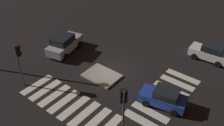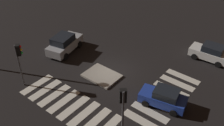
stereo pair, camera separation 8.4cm
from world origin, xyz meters
name	(u,v)px [view 1 (the left image)]	position (x,y,z in m)	size (l,w,h in m)	color
ground_plane	(112,72)	(0.00, 0.00, 0.00)	(80.00, 80.00, 0.00)	black
traffic_island	(102,76)	(-0.28, -1.16, 0.09)	(3.17, 2.38, 0.18)	gray
car_white	(210,52)	(6.37, 7.70, 0.83)	(3.95, 1.99, 1.69)	silver
car_silver	(64,44)	(-6.13, -0.24, 0.93)	(2.76, 4.60, 1.90)	#9EA0A5
car_blue	(164,98)	(5.97, -0.97, 0.79)	(3.90, 2.29, 1.62)	#1E389E
traffic_light_east	(123,104)	(5.51, -5.84, 3.50)	(0.54, 0.53, 4.62)	#47474C
traffic_light_south	(19,56)	(-4.78, -6.24, 3.10)	(0.54, 0.53, 4.09)	#47474C
crosswalk_near	(69,104)	(0.00, -5.64, 0.01)	(8.75, 3.20, 0.02)	silver
crosswalk_side	(165,96)	(5.62, 0.00, 0.01)	(3.20, 7.60, 0.02)	silver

